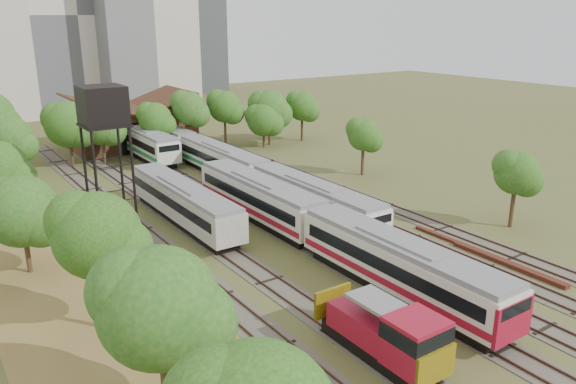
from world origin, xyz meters
TOP-DOWN VIEW (x-y plane):
  - ground at (0.00, 0.00)m, footprint 240.00×240.00m
  - dry_grass_patch at (-18.00, 8.00)m, footprint 14.00×60.00m
  - tracks at (-0.67, 25.00)m, footprint 24.60×80.00m
  - railcar_red_set at (-2.00, 12.69)m, footprint 3.10×34.57m
  - railcar_green_set at (2.00, 36.09)m, footprint 2.86×52.07m
  - railcar_rear at (-2.00, 49.77)m, footprint 3.11×16.08m
  - shunter_locomotive at (-8.00, -1.34)m, footprint 2.66×8.10m
  - old_grey_coach at (-8.00, 24.62)m, footprint 2.89×18.00m
  - water_tower at (-13.73, 26.42)m, footprint 3.58×3.58m
  - rail_pile_near at (8.00, 2.70)m, footprint 0.63×9.45m
  - rail_pile_far at (8.20, 8.19)m, footprint 0.45×7.25m
  - maintenance_shed at (-1.00, 57.98)m, footprint 16.45×11.55m
  - tree_band_left at (-19.89, 21.81)m, footprint 7.81×73.59m
  - tree_band_far at (-1.51, 49.85)m, footprint 45.59×10.89m
  - tree_band_right at (14.85, 31.68)m, footprint 5.91×43.34m
  - tower_centre at (2.00, 100.00)m, footprint 20.00×18.00m
  - tower_far_right at (34.00, 110.00)m, footprint 12.00×12.00m

SIDE VIEW (x-z plane):
  - ground at x=0.00m, z-range 0.00..0.00m
  - dry_grass_patch at x=-18.00m, z-range 0.00..0.04m
  - tracks at x=-0.67m, z-range -0.05..0.14m
  - rail_pile_far at x=8.20m, z-range 0.00..0.24m
  - rail_pile_near at x=8.00m, z-range 0.00..0.31m
  - shunter_locomotive at x=-8.00m, z-range -0.08..3.40m
  - railcar_green_set at x=2.00m, z-range 0.10..3.64m
  - old_grey_coach at x=-8.00m, z-range 0.16..3.74m
  - railcar_red_set at x=-2.00m, z-range 0.11..3.95m
  - railcar_rear at x=-2.00m, z-range 0.11..3.96m
  - maintenance_shed at x=-1.00m, z-range -0.87..6.70m
  - tree_band_right at x=14.85m, z-range 0.97..7.79m
  - tree_band_left at x=-19.89m, z-range 1.15..9.54m
  - tree_band_far at x=-1.51m, z-range 0.77..10.40m
  - water_tower at x=-13.73m, z-range 4.25..16.60m
  - tower_far_right at x=34.00m, z-range 0.00..28.00m
  - tower_centre at x=2.00m, z-range 0.00..36.00m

